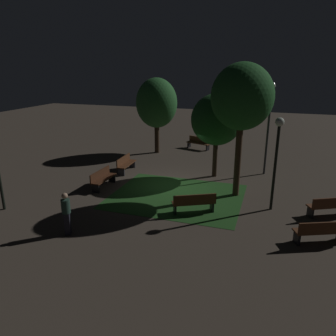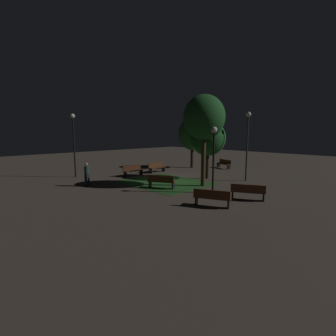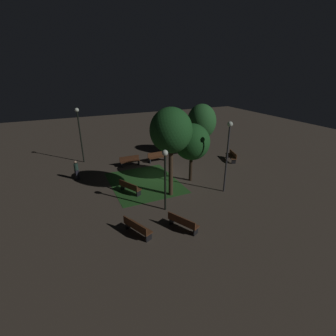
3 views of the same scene
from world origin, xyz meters
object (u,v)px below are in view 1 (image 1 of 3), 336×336
(bench_back_row, at_px, (321,231))
(bench_corner, at_px, (126,163))
(tree_back_right, at_px, (217,120))
(bench_front_left, at_px, (103,178))
(bench_path_side, at_px, (199,142))
(lamp_post_path_center, at_px, (269,114))
(bench_by_lamp, at_px, (330,206))
(tree_left_canopy, at_px, (242,98))
(pedestrian, at_px, (66,213))
(bench_near_trees, at_px, (194,202))
(tree_right_canopy, at_px, (157,103))
(lamp_post_near_wall, at_px, (277,147))

(bench_back_row, bearing_deg, bench_corner, -117.62)
(bench_back_row, relative_size, tree_back_right, 0.40)
(bench_front_left, xyz_separation_m, bench_back_row, (2.49, 9.88, 0.00))
(bench_path_side, bearing_deg, bench_back_row, 31.03)
(lamp_post_path_center, bearing_deg, bench_by_lamp, 29.99)
(tree_left_canopy, distance_m, tree_back_right, 3.17)
(bench_front_left, relative_size, pedestrian, 1.12)
(bench_corner, relative_size, bench_near_trees, 1.00)
(bench_front_left, bearing_deg, bench_corner, 180.00)
(bench_by_lamp, height_order, lamp_post_path_center, lamp_post_path_center)
(bench_back_row, xyz_separation_m, tree_back_right, (-5.95, -4.81, 2.68))
(bench_back_row, height_order, tree_left_canopy, tree_left_canopy)
(bench_near_trees, distance_m, lamp_post_path_center, 7.38)
(bench_back_row, distance_m, tree_back_right, 8.11)
(bench_corner, bearing_deg, bench_front_left, -0.00)
(bench_near_trees, bearing_deg, bench_back_row, 78.34)
(bench_corner, relative_size, lamp_post_path_center, 0.36)
(bench_front_left, bearing_deg, pedestrian, 14.15)
(pedestrian, bearing_deg, bench_near_trees, 128.54)
(bench_by_lamp, bearing_deg, pedestrian, -63.72)
(bench_near_trees, distance_m, tree_right_canopy, 10.51)
(tree_left_canopy, height_order, lamp_post_near_wall, tree_left_canopy)
(bench_near_trees, bearing_deg, bench_by_lamp, 105.06)
(bench_front_left, height_order, lamp_post_near_wall, lamp_post_near_wall)
(bench_by_lamp, xyz_separation_m, tree_back_right, (-3.54, -5.42, 2.68))
(bench_path_side, relative_size, lamp_post_path_center, 0.37)
(tree_left_canopy, distance_m, lamp_post_near_wall, 2.72)
(bench_front_left, distance_m, tree_back_right, 6.70)
(lamp_post_path_center, distance_m, lamp_post_near_wall, 4.93)
(bench_by_lamp, bearing_deg, lamp_post_near_wall, -89.33)
(lamp_post_near_wall, bearing_deg, bench_front_left, -90.68)
(bench_corner, height_order, bench_near_trees, same)
(bench_by_lamp, height_order, tree_back_right, tree_back_right)
(bench_corner, height_order, tree_right_canopy, tree_right_canopy)
(bench_front_left, relative_size, bench_path_side, 0.97)
(bench_front_left, xyz_separation_m, pedestrian, (4.67, 1.18, 0.37))
(bench_path_side, distance_m, bench_near_trees, 11.01)
(bench_back_row, bearing_deg, tree_right_canopy, -135.44)
(bench_corner, height_order, pedestrian, pedestrian)
(bench_near_trees, relative_size, lamp_post_path_center, 0.36)
(lamp_post_path_center, height_order, lamp_post_near_wall, lamp_post_path_center)
(lamp_post_near_wall, bearing_deg, lamp_post_path_center, -174.10)
(bench_near_trees, relative_size, tree_back_right, 0.40)
(tree_right_canopy, relative_size, tree_back_right, 1.13)
(bench_back_row, relative_size, bench_near_trees, 1.01)
(bench_back_row, bearing_deg, lamp_post_near_wall, -144.79)
(bench_corner, xyz_separation_m, bench_path_side, (-6.57, 2.82, 0.00))
(bench_path_side, xyz_separation_m, tree_left_canopy, (8.20, 3.73, 4.10))
(tree_right_canopy, xyz_separation_m, pedestrian, (11.97, 0.93, -2.61))
(bench_path_side, distance_m, bench_by_lamp, 12.07)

